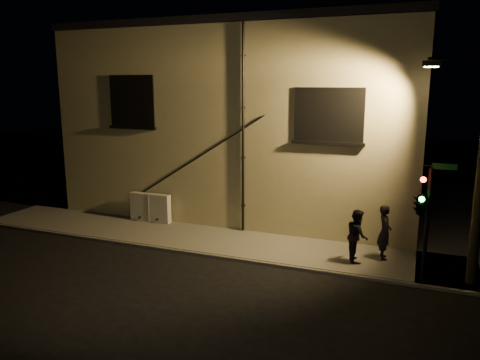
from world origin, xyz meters
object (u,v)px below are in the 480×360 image
at_px(pedestrian_b, 357,236).
at_px(traffic_signal, 421,202).
at_px(streetlamp_pole, 479,161).
at_px(utility_cabinet, 150,208).
at_px(pedestrian_a, 385,232).

relative_size(pedestrian_b, traffic_signal, 0.49).
xyz_separation_m(pedestrian_b, streetlamp_pole, (3.44, -0.51, 2.86)).
xyz_separation_m(utility_cabinet, streetlamp_pole, (12.62, -2.04, 3.14)).
xyz_separation_m(pedestrian_b, traffic_signal, (1.94, -0.98, 1.59)).
height_order(pedestrian_b, streetlamp_pole, streetlamp_pole).
bearing_deg(streetlamp_pole, utility_cabinet, 170.82).
bearing_deg(pedestrian_b, traffic_signal, -132.72).
relative_size(utility_cabinet, traffic_signal, 0.52).
distance_m(utility_cabinet, pedestrian_b, 9.31).
xyz_separation_m(pedestrian_a, traffic_signal, (1.09, -1.57, 1.54)).
xyz_separation_m(pedestrian_a, pedestrian_b, (-0.85, -0.59, -0.05)).
height_order(pedestrian_a, traffic_signal, traffic_signal).
bearing_deg(pedestrian_a, traffic_signal, -157.97).
relative_size(utility_cabinet, streetlamp_pole, 0.26).
relative_size(pedestrian_a, pedestrian_b, 1.05).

